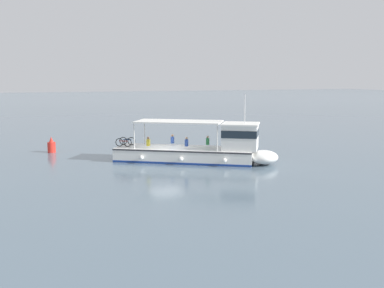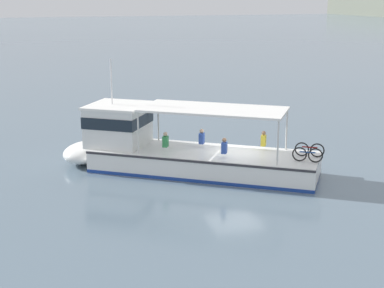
# 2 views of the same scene
# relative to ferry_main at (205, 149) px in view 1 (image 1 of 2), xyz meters

# --- Properties ---
(ground_plane) EXTENTS (400.00, 400.00, 0.00)m
(ground_plane) POSITION_rel_ferry_main_xyz_m (1.50, 2.69, -1.02)
(ground_plane) COLOR slate
(ferry_main) EXTENTS (9.86, 12.16, 5.32)m
(ferry_main) POSITION_rel_ferry_main_xyz_m (0.00, 0.00, 0.00)
(ferry_main) COLOR white
(ferry_main) RESTS_ON ground
(channel_buoy) EXTENTS (0.70, 0.70, 1.40)m
(channel_buoy) POSITION_rel_ferry_main_xyz_m (9.82, 10.39, -0.45)
(channel_buoy) COLOR red
(channel_buoy) RESTS_ON ground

